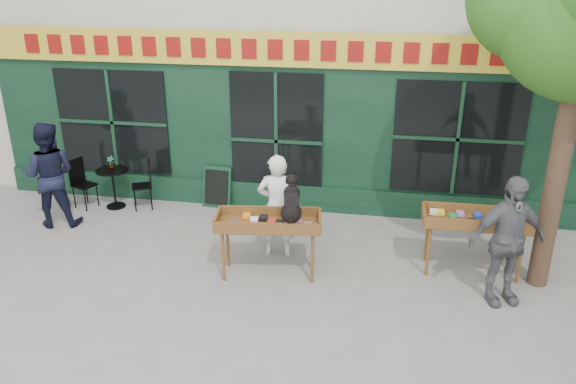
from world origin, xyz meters
name	(u,v)px	position (x,y,z in m)	size (l,w,h in m)	color
ground	(248,267)	(0.00, 0.00, 0.00)	(80.00, 80.00, 0.00)	slate
book_cart_center	(268,225)	(0.37, -0.15, 0.82)	(1.57, 0.81, 0.99)	brown
dog	(291,198)	(0.72, -0.20, 1.29)	(0.34, 0.60, 0.60)	black
woman	(277,206)	(0.37, 0.50, 0.84)	(0.62, 0.40, 1.69)	silver
book_cart_right	(475,223)	(3.35, 0.47, 0.82)	(1.50, 0.63, 0.99)	brown
man_right	(507,241)	(3.65, -0.28, 0.92)	(1.08, 0.45, 1.85)	#505155
bistro_table	(113,181)	(-3.08, 1.82, 0.54)	(0.60, 0.60, 0.76)	black
bistro_chair_left	(80,179)	(-3.71, 1.74, 0.56)	(0.46, 0.46, 0.95)	black
bistro_chair_right	(146,180)	(-2.45, 1.90, 0.56)	(0.48, 0.48, 0.95)	black
potted_plant	(111,163)	(-3.08, 1.82, 0.90)	(0.14, 0.10, 0.27)	gray
man_left	(49,175)	(-3.78, 0.92, 0.94)	(0.92, 0.71, 1.88)	black
chalkboard	(217,187)	(-1.16, 2.19, 0.40)	(0.57, 0.24, 0.79)	black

